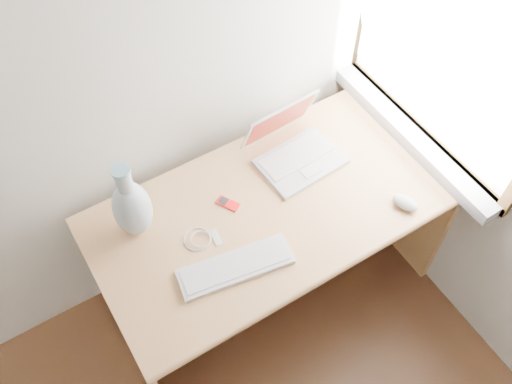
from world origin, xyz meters
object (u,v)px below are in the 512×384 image
desk (262,219)px  laptop (295,147)px  external_keyboard (236,266)px  vase (132,207)px

desk → laptop: size_ratio=4.14×
external_keyboard → laptop: bearing=43.7°
external_keyboard → vase: vase is taller
desk → laptop: bearing=19.8°
external_keyboard → vase: 0.43m
laptop → vase: bearing=175.2°
desk → external_keyboard: size_ratio=3.31×
laptop → vase: 0.71m
desk → external_keyboard: external_keyboard is taller
laptop → desk: bearing=-164.0°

